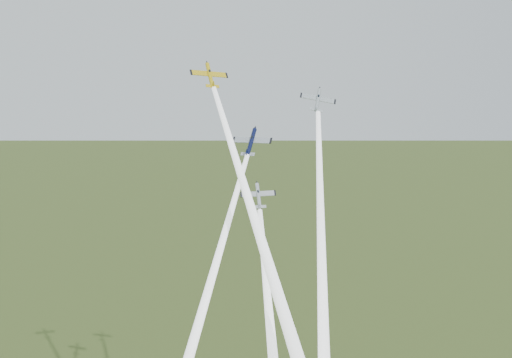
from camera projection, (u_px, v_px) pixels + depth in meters
The scene contains 8 objects.
plane_yellow at pixel (210, 75), 126.61m from camera, with size 7.86×7.80×1.23m, color gold, non-canonical shape.
smoke_trail_yellow at pixel (259, 234), 109.60m from camera, with size 2.42×2.42×65.13m, color white, non-canonical shape.
plane_navy at pixel (251, 142), 129.08m from camera, with size 8.37×8.31×1.31m, color #0C1237, non-canonical shape.
smoke_trail_navy at pixel (198, 327), 109.86m from camera, with size 2.42×2.42×71.89m, color white, non-canonical shape.
plane_silver_right at pixel (318, 100), 130.11m from camera, with size 7.38×7.32×1.16m, color #B1BABF, non-canonical shape.
smoke_trail_silver_right at pixel (322, 280), 109.19m from camera, with size 2.42×2.42×72.41m, color white, non-canonical shape.
plane_silver_low at pixel (258, 196), 122.36m from camera, with size 6.89×6.83×1.08m, color #B2B8C1, non-canonical shape.
smoke_trail_silver_low at pixel (272, 348), 106.80m from camera, with size 2.42×2.42×52.60m, color white, non-canonical shape.
Camera 1 is at (-10.10, -127.17, 113.30)m, focal length 45.00 mm.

